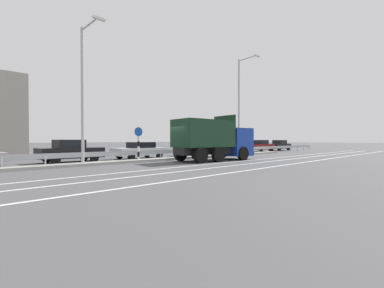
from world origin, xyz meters
TOP-DOWN VIEW (x-y plane):
  - ground_plane at (0.00, 0.00)m, footprint 320.00×320.00m
  - lane_strip_0 at (2.22, -2.73)m, footprint 58.93×0.16m
  - lane_strip_1 at (2.22, -4.33)m, footprint 58.93×0.16m
  - lane_strip_2 at (2.22, -6.37)m, footprint 58.93×0.16m
  - median_island at (0.00, 1.89)m, footprint 32.41×1.10m
  - median_guardrail at (0.00, 2.79)m, footprint 58.93×0.09m
  - dump_truck at (3.08, -1.01)m, footprint 6.81×3.15m
  - median_road_sign at (-2.63, 1.89)m, footprint 0.68×0.16m
  - street_lamp_1 at (-6.48, 1.76)m, footprint 0.70×2.49m
  - street_lamp_2 at (9.21, 1.67)m, footprint 0.72×2.46m
  - parked_car_3 at (-6.20, 5.01)m, footprint 4.29×2.08m
  - parked_car_4 at (-0.70, 4.77)m, footprint 4.57×2.13m
  - parked_car_5 at (5.95, 4.89)m, footprint 4.76×2.24m
  - parked_car_6 at (12.57, 5.21)m, footprint 4.91×2.10m
  - parked_car_7 at (18.38, 4.89)m, footprint 4.12×2.13m
  - parked_car_8 at (23.42, 4.82)m, footprint 4.08×1.93m

SIDE VIEW (x-z plane):
  - ground_plane at x=0.00m, z-range 0.00..0.00m
  - lane_strip_0 at x=2.22m, z-range 0.00..0.01m
  - lane_strip_1 at x=2.22m, z-range 0.00..0.01m
  - lane_strip_2 at x=2.22m, z-range 0.00..0.01m
  - median_island at x=0.00m, z-range 0.00..0.18m
  - median_guardrail at x=0.00m, z-range 0.18..0.96m
  - parked_car_6 at x=12.57m, z-range 0.04..1.29m
  - parked_car_4 at x=-0.70m, z-range 0.01..1.41m
  - parked_car_5 at x=5.95m, z-range 0.00..1.43m
  - parked_car_8 at x=23.42m, z-range 0.00..1.56m
  - parked_car_7 at x=18.38m, z-range -0.01..1.56m
  - parked_car_3 at x=-6.20m, z-range -0.01..1.58m
  - dump_truck at x=3.08m, z-range -0.45..3.04m
  - median_road_sign at x=-2.63m, z-range 0.04..2.54m
  - street_lamp_1 at x=-6.48m, z-range 0.51..8.91m
  - street_lamp_2 at x=9.21m, z-range 0.52..10.35m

